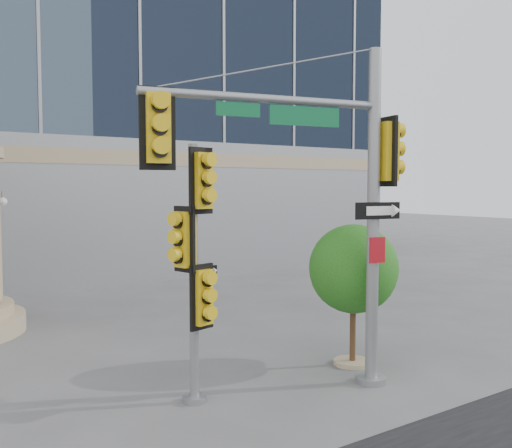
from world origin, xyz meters
TOP-DOWN VIEW (x-y plane):
  - ground at (0.00, 0.00)m, footprint 120.00×120.00m
  - main_signal_pole at (-0.23, 0.04)m, footprint 5.17×1.46m
  - secondary_signal_pole at (-2.55, 0.80)m, footprint 0.88×0.64m
  - street_tree at (1.54, 0.92)m, footprint 2.04×2.00m

SIDE VIEW (x-z plane):
  - ground at x=0.00m, z-range 0.00..0.00m
  - street_tree at x=1.54m, z-range 0.50..3.69m
  - secondary_signal_pole at x=-2.55m, z-range 0.42..5.21m
  - main_signal_pole at x=-0.23m, z-range 0.81..7.55m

